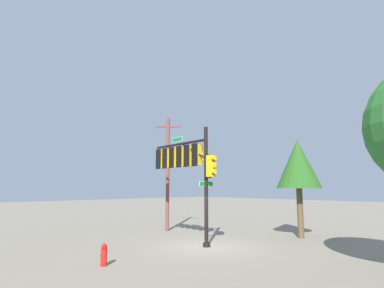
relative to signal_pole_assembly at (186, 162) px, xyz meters
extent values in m
plane|color=gray|center=(-1.71, 0.14, -4.36)|extent=(120.00, 120.00, 0.00)
cylinder|color=black|center=(-1.71, 0.14, -1.31)|extent=(0.20, 0.20, 6.10)
cylinder|color=black|center=(-1.71, 0.14, -4.26)|extent=(0.36, 0.36, 0.20)
cylinder|color=black|center=(0.54, -0.01, 1.07)|extent=(4.49, 0.43, 0.14)
cylinder|color=black|center=(-0.70, 0.07, 0.57)|extent=(2.06, 0.21, 1.07)
cube|color=gold|center=(-1.02, 0.09, 0.32)|extent=(0.34, 0.38, 1.10)
cube|color=black|center=(-1.00, 0.29, 0.32)|extent=(0.44, 0.07, 1.22)
sphere|color=maroon|center=(-1.03, -0.11, 0.66)|extent=(0.22, 0.22, 0.22)
cylinder|color=gold|center=(-1.03, -0.17, 0.71)|extent=(0.24, 0.16, 0.23)
sphere|color=#FFFC14|center=(-1.03, -0.11, 0.32)|extent=(0.22, 0.22, 0.22)
cylinder|color=gold|center=(-1.03, -0.17, 0.37)|extent=(0.24, 0.16, 0.23)
sphere|color=#0B621E|center=(-1.03, -0.11, -0.02)|extent=(0.22, 0.22, 0.22)
cylinder|color=gold|center=(-1.03, -0.17, 0.03)|extent=(0.24, 0.16, 0.23)
cube|color=#E0B40C|center=(-0.33, 0.05, 0.32)|extent=(0.34, 0.37, 1.10)
cube|color=black|center=(-0.32, 0.25, 0.32)|extent=(0.44, 0.06, 1.22)
sphere|color=maroon|center=(-0.34, -0.15, 0.66)|extent=(0.22, 0.22, 0.22)
cylinder|color=#E0B40C|center=(-0.34, -0.21, 0.71)|extent=(0.24, 0.15, 0.23)
sphere|color=#FFFC14|center=(-0.34, -0.15, 0.32)|extent=(0.22, 0.22, 0.22)
cylinder|color=#E0B40C|center=(-0.34, -0.21, 0.37)|extent=(0.24, 0.15, 0.23)
sphere|color=#0B621E|center=(-0.34, -0.15, -0.02)|extent=(0.22, 0.22, 0.22)
cylinder|color=#E0B40C|center=(-0.34, -0.21, 0.03)|extent=(0.24, 0.15, 0.23)
cube|color=yellow|center=(0.36, 0.00, 0.32)|extent=(0.34, 0.38, 1.10)
cube|color=black|center=(0.37, 0.20, 0.32)|extent=(0.44, 0.06, 1.22)
sphere|color=maroon|center=(0.35, -0.20, 0.66)|extent=(0.22, 0.22, 0.22)
cylinder|color=yellow|center=(0.35, -0.26, 0.71)|extent=(0.24, 0.15, 0.23)
sphere|color=#FFFC14|center=(0.35, -0.20, 0.32)|extent=(0.22, 0.22, 0.22)
cylinder|color=yellow|center=(0.35, -0.26, 0.37)|extent=(0.24, 0.15, 0.23)
sphere|color=#0B621E|center=(0.35, -0.20, -0.02)|extent=(0.22, 0.22, 0.22)
cylinder|color=yellow|center=(0.35, -0.26, 0.03)|extent=(0.24, 0.15, 0.23)
cube|color=yellow|center=(1.05, -0.04, 0.32)|extent=(0.35, 0.39, 1.10)
cube|color=black|center=(1.07, 0.16, 0.32)|extent=(0.44, 0.08, 1.22)
sphere|color=maroon|center=(1.03, -0.24, 0.66)|extent=(0.22, 0.22, 0.22)
cylinder|color=yellow|center=(1.03, -0.30, 0.71)|extent=(0.24, 0.16, 0.23)
sphere|color=#FFFC14|center=(1.03, -0.24, 0.32)|extent=(0.22, 0.22, 0.22)
cylinder|color=yellow|center=(1.03, -0.30, 0.37)|extent=(0.24, 0.16, 0.23)
sphere|color=#0B621E|center=(1.03, -0.24, -0.02)|extent=(0.22, 0.22, 0.22)
cylinder|color=yellow|center=(1.03, -0.30, 0.03)|extent=(0.24, 0.16, 0.23)
cube|color=gold|center=(1.74, -0.09, 0.32)|extent=(0.35, 0.39, 1.10)
cube|color=black|center=(1.76, 0.11, 0.32)|extent=(0.44, 0.08, 1.22)
sphere|color=maroon|center=(1.73, -0.29, 0.66)|extent=(0.22, 0.22, 0.22)
cylinder|color=gold|center=(1.72, -0.35, 0.71)|extent=(0.24, 0.16, 0.23)
sphere|color=#FFFC14|center=(1.73, -0.29, 0.32)|extent=(0.22, 0.22, 0.22)
cylinder|color=gold|center=(1.72, -0.35, 0.37)|extent=(0.24, 0.16, 0.23)
sphere|color=#0B621E|center=(1.73, -0.29, -0.02)|extent=(0.22, 0.22, 0.22)
cylinder|color=gold|center=(1.72, -0.35, 0.03)|extent=(0.24, 0.16, 0.23)
cube|color=yellow|center=(2.43, -0.13, 0.32)|extent=(0.33, 0.37, 1.10)
cube|color=black|center=(2.44, 0.07, 0.32)|extent=(0.44, 0.05, 1.22)
sphere|color=maroon|center=(2.43, -0.33, 0.66)|extent=(0.22, 0.22, 0.22)
cylinder|color=yellow|center=(2.43, -0.39, 0.71)|extent=(0.24, 0.15, 0.23)
sphere|color=#FFFC14|center=(2.43, -0.33, 0.32)|extent=(0.22, 0.22, 0.22)
cylinder|color=yellow|center=(2.43, -0.39, 0.37)|extent=(0.24, 0.15, 0.23)
sphere|color=#0B621E|center=(2.43, -0.33, -0.02)|extent=(0.22, 0.22, 0.22)
cylinder|color=yellow|center=(2.43, -0.39, 0.03)|extent=(0.24, 0.15, 0.23)
cube|color=gold|center=(-2.06, 0.16, -0.33)|extent=(0.38, 0.34, 1.10)
cube|color=black|center=(-1.86, 0.15, -0.33)|extent=(0.07, 0.44, 1.22)
sphere|color=maroon|center=(-2.26, 0.17, 0.01)|extent=(0.22, 0.22, 0.22)
cylinder|color=gold|center=(-2.32, 0.18, 0.06)|extent=(0.15, 0.24, 0.23)
sphere|color=#FFFC14|center=(-2.26, 0.17, -0.33)|extent=(0.22, 0.22, 0.22)
cylinder|color=gold|center=(-2.32, 0.18, -0.28)|extent=(0.15, 0.24, 0.23)
sphere|color=#0B621E|center=(-2.26, 0.17, -0.67)|extent=(0.22, 0.22, 0.22)
cylinder|color=gold|center=(-2.32, 0.18, -0.62)|extent=(0.15, 0.24, 0.23)
cube|color=white|center=(0.76, -0.02, 1.37)|extent=(0.94, 0.08, 0.26)
cube|color=#0E7839|center=(0.76, -0.02, 1.37)|extent=(0.90, 0.09, 0.22)
cube|color=white|center=(-1.71, 0.14, -1.23)|extent=(0.08, 0.94, 0.26)
cube|color=#127629|center=(-1.71, 0.14, -1.23)|extent=(0.09, 0.90, 0.22)
cylinder|color=brown|center=(4.21, -2.15, -0.43)|extent=(0.25, 0.25, 7.86)
cube|color=brown|center=(4.21, -2.15, 2.90)|extent=(1.44, 1.27, 0.12)
cylinder|color=red|center=(-1.69, 5.76, -4.04)|extent=(0.24, 0.24, 0.65)
sphere|color=red|center=(-1.69, 5.76, -3.64)|extent=(0.22, 0.22, 0.22)
cylinder|color=red|center=(-1.54, 5.76, -4.00)|extent=(0.12, 0.10, 0.10)
cylinder|color=brown|center=(-3.67, -5.87, -2.91)|extent=(0.35, 0.35, 2.90)
cone|color=#26551D|center=(-3.67, -5.87, 0.00)|extent=(2.64, 2.64, 2.93)
camera|label=1|loc=(-12.94, 11.89, -1.40)|focal=29.37mm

